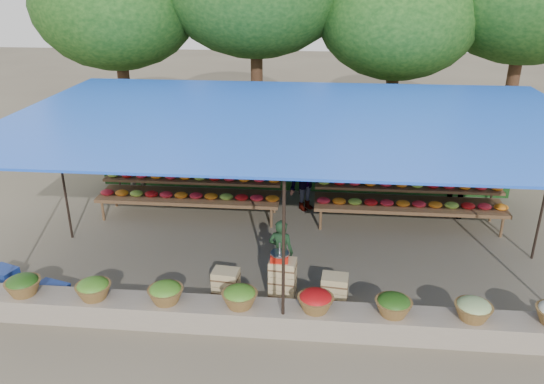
# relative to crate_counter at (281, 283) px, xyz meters

# --- Properties ---
(ground) EXTENTS (60.00, 60.00, 0.00)m
(ground) POSITION_rel_crate_counter_xyz_m (0.11, 1.90, -0.31)
(ground) COLOR brown
(ground) RESTS_ON ground
(stone_curb) EXTENTS (10.60, 0.55, 0.40)m
(stone_curb) POSITION_rel_crate_counter_xyz_m (0.11, -0.85, -0.11)
(stone_curb) COLOR gray
(stone_curb) RESTS_ON ground
(stall_canopy) EXTENTS (10.80, 6.60, 2.82)m
(stall_canopy) POSITION_rel_crate_counter_xyz_m (0.11, 1.96, 2.37)
(stall_canopy) COLOR black
(stall_canopy) RESTS_ON ground
(produce_baskets) EXTENTS (8.98, 0.58, 0.34)m
(produce_baskets) POSITION_rel_crate_counter_xyz_m (0.01, -0.85, 0.25)
(produce_baskets) COLOR brown
(produce_baskets) RESTS_ON stone_curb
(netting_backdrop) EXTENTS (10.60, 0.06, 2.50)m
(netting_backdrop) POSITION_rel_crate_counter_xyz_m (0.11, 5.05, 0.94)
(netting_backdrop) COLOR #1B4117
(netting_backdrop) RESTS_ON ground
(fruit_table_left) EXTENTS (4.21, 0.95, 0.93)m
(fruit_table_left) POSITION_rel_crate_counter_xyz_m (-2.38, 3.25, 0.30)
(fruit_table_left) COLOR #502D20
(fruit_table_left) RESTS_ON ground
(fruit_table_right) EXTENTS (4.21, 0.95, 0.93)m
(fruit_table_right) POSITION_rel_crate_counter_xyz_m (2.62, 3.25, 0.30)
(fruit_table_right) COLOR #502D20
(fruit_table_right) RESTS_ON ground
(crate_counter) EXTENTS (2.38, 0.38, 0.77)m
(crate_counter) POSITION_rel_crate_counter_xyz_m (0.00, 0.00, 0.00)
(crate_counter) COLOR tan
(crate_counter) RESTS_ON ground
(weighing_scale) EXTENTS (0.32, 0.32, 0.34)m
(weighing_scale) POSITION_rel_crate_counter_xyz_m (-0.02, 0.00, 0.54)
(weighing_scale) COLOR red
(weighing_scale) RESTS_ON crate_counter
(vendor_seated) EXTENTS (0.52, 0.40, 1.27)m
(vendor_seated) POSITION_rel_crate_counter_xyz_m (-0.04, 0.53, 0.33)
(vendor_seated) COLOR #17321B
(vendor_seated) RESTS_ON ground
(customer_left) EXTENTS (0.83, 0.71, 1.48)m
(customer_left) POSITION_rel_crate_counter_xyz_m (-3.92, 4.21, 0.43)
(customer_left) COLOR slate
(customer_left) RESTS_ON ground
(customer_mid) EXTENTS (1.18, 1.14, 1.62)m
(customer_mid) POSITION_rel_crate_counter_xyz_m (0.31, 3.86, 0.50)
(customer_mid) COLOR slate
(customer_mid) RESTS_ON ground
(customer_right) EXTENTS (1.16, 0.69, 1.84)m
(customer_right) POSITION_rel_crate_counter_xyz_m (3.76, 3.87, 0.61)
(customer_right) COLOR slate
(customer_right) RESTS_ON ground
(blue_crate_front) EXTENTS (0.63, 0.53, 0.33)m
(blue_crate_front) POSITION_rel_crate_counter_xyz_m (-3.95, -0.48, -0.15)
(blue_crate_front) COLOR navy
(blue_crate_front) RESTS_ON ground
(blue_crate_back) EXTENTS (0.57, 0.49, 0.29)m
(blue_crate_back) POSITION_rel_crate_counter_xyz_m (-5.14, 0.05, -0.17)
(blue_crate_back) COLOR navy
(blue_crate_back) RESTS_ON ground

